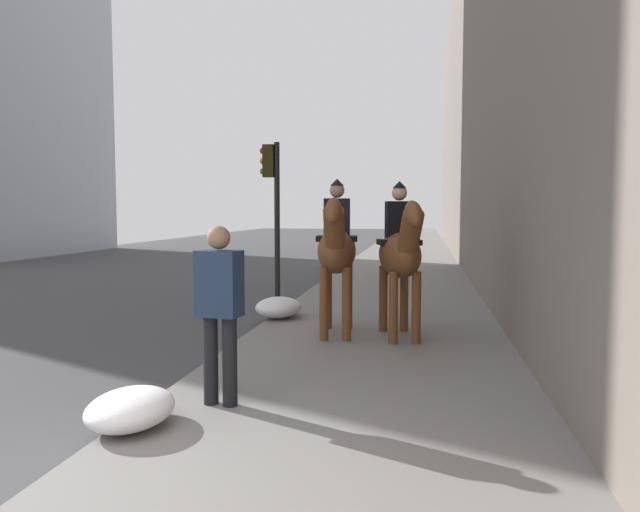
% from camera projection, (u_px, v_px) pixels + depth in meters
% --- Properties ---
extents(mounted_horse_near, '(2.15, 0.70, 2.31)m').
position_uv_depth(mounted_horse_near, '(337.00, 248.00, 8.90)').
color(mounted_horse_near, brown).
rests_on(mounted_horse_near, sidewalk_slab).
extents(mounted_horse_far, '(2.13, 0.87, 2.26)m').
position_uv_depth(mounted_horse_far, '(400.00, 252.00, 8.71)').
color(mounted_horse_far, brown).
rests_on(mounted_horse_far, sidewalk_slab).
extents(pedestrian_greeting, '(0.31, 0.43, 1.70)m').
position_uv_depth(pedestrian_greeting, '(219.00, 303.00, 5.71)').
color(pedestrian_greeting, black).
rests_on(pedestrian_greeting, sidewalk_slab).
extents(traffic_light_near_curb, '(0.20, 0.44, 3.43)m').
position_uv_depth(traffic_light_near_curb, '(273.00, 194.00, 13.24)').
color(traffic_light_near_curb, black).
rests_on(traffic_light_near_curb, ground).
extents(snow_pile_near, '(0.91, 0.70, 0.32)m').
position_uv_depth(snow_pile_near, '(131.00, 409.00, 5.18)').
color(snow_pile_near, white).
rests_on(snow_pile_near, sidewalk_slab).
extents(snow_pile_far, '(1.01, 0.77, 0.35)m').
position_uv_depth(snow_pile_far, '(278.00, 307.00, 10.49)').
color(snow_pile_far, white).
rests_on(snow_pile_far, sidewalk_slab).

